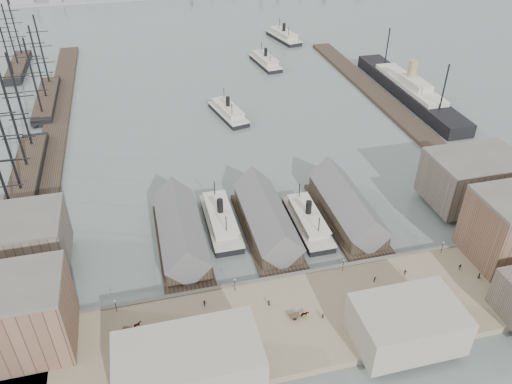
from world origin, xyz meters
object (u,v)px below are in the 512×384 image
object	(u,v)px
horse_cart_right	(375,310)
ferry_docked_west	(221,219)
tram	(507,268)
ocean_steamer	(409,89)
horse_cart_left	(135,326)
horse_cart_center	(302,315)

from	to	relation	value
horse_cart_right	ferry_docked_west	bearing A→B (deg)	49.91
ferry_docked_west	tram	size ratio (longest dim) A/B	2.56
ocean_steamer	horse_cart_left	bearing A→B (deg)	-139.74
ferry_docked_west	ocean_steamer	world-z (taller)	ocean_steamer
horse_cart_left	tram	bearing A→B (deg)	-71.21
ferry_docked_west	horse_cart_center	size ratio (longest dim) A/B	5.93
ferry_docked_west	horse_cart_left	distance (m)	45.93
horse_cart_left	horse_cart_right	xyz separation A→B (m)	(57.73, -9.28, -0.04)
tram	horse_cart_center	bearing A→B (deg)	-173.23
ferry_docked_west	horse_cart_center	xyz separation A→B (m)	(11.88, -43.09, 0.36)
horse_cart_center	horse_cart_right	bearing A→B (deg)	-104.21
ocean_steamer	horse_cart_left	size ratio (longest dim) A/B	18.18
tram	horse_cart_center	world-z (taller)	tram
ferry_docked_west	ocean_steamer	xyz separation A→B (m)	(105.00, 75.76, 1.36)
ferry_docked_west	horse_cart_left	xyz separation A→B (m)	(-27.69, -36.64, 0.40)
ocean_steamer	horse_cart_center	world-z (taller)	ocean_steamer
ferry_docked_west	ocean_steamer	distance (m)	129.48
ocean_steamer	horse_cart_left	xyz separation A→B (m)	(-132.69, -112.39, -0.96)
tram	horse_cart_center	xyz separation A→B (m)	(-58.21, -1.09, -1.22)
ocean_steamer	horse_cart_center	distance (m)	150.98
horse_cart_left	horse_cart_right	size ratio (longest dim) A/B	1.01
ocean_steamer	horse_cart_left	distance (m)	173.90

